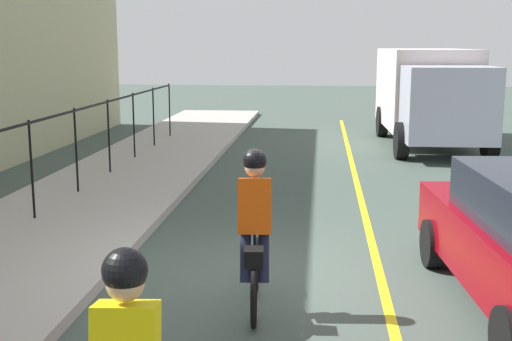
% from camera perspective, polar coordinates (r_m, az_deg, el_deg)
% --- Properties ---
extents(ground_plane, '(80.00, 80.00, 0.00)m').
position_cam_1_polar(ground_plane, '(8.71, -0.08, -8.95)').
color(ground_plane, '#3E4C44').
extents(lane_line_centre, '(36.00, 0.12, 0.01)m').
position_cam_1_polar(lane_line_centre, '(8.71, 10.60, -9.13)').
color(lane_line_centre, yellow).
rests_on(lane_line_centre, ground).
extents(sidewalk, '(40.00, 3.20, 0.15)m').
position_cam_1_polar(sidewalk, '(9.61, -20.86, -7.29)').
color(sidewalk, '#A49E96').
rests_on(sidewalk, ground).
extents(iron_fence, '(21.88, 0.04, 1.60)m').
position_cam_1_polar(iron_fence, '(10.37, -20.89, 1.24)').
color(iron_fence, black).
rests_on(iron_fence, sidewalk).
extents(cyclist_lead, '(1.71, 0.39, 1.83)m').
position_cam_1_polar(cyclist_lead, '(7.36, -0.11, -5.21)').
color(cyclist_lead, black).
rests_on(cyclist_lead, ground).
extents(box_truck_background, '(6.77, 2.68, 2.78)m').
position_cam_1_polar(box_truck_background, '(20.19, 14.55, 6.46)').
color(box_truck_background, silver).
rests_on(box_truck_background, ground).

